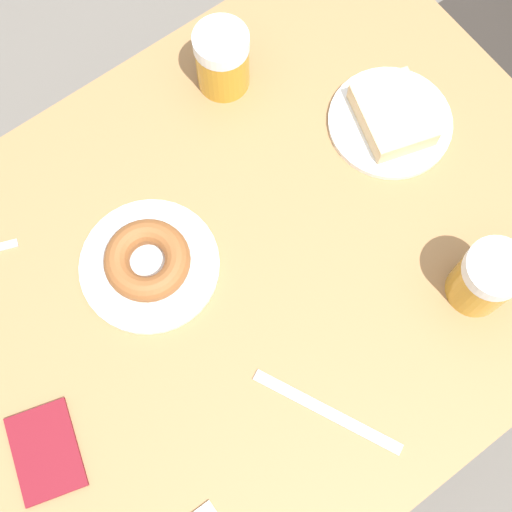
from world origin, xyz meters
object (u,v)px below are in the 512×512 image
(plate_with_donut, at_px, (148,262))
(passport_far_edge, at_px, (46,452))
(plate_with_cake, at_px, (391,118))
(beer_mug_left, at_px, (222,60))
(beer_mug_center, at_px, (485,278))
(knife, at_px, (327,412))

(plate_with_donut, xyz_separation_m, passport_far_edge, (0.14, -0.27, -0.02))
(plate_with_cake, height_order, plate_with_donut, plate_with_donut)
(beer_mug_left, bearing_deg, plate_with_donut, -54.83)
(plate_with_donut, bearing_deg, beer_mug_center, 49.14)
(knife, bearing_deg, plate_with_donut, -166.21)
(plate_with_cake, relative_size, beer_mug_center, 1.70)
(beer_mug_center, distance_m, knife, 0.29)
(plate_with_donut, height_order, beer_mug_left, beer_mug_left)
(beer_mug_left, distance_m, passport_far_edge, 0.64)
(beer_mug_left, xyz_separation_m, beer_mug_center, (0.51, 0.09, 0.00))
(plate_with_cake, distance_m, knife, 0.47)
(plate_with_donut, bearing_deg, passport_far_edge, -62.34)
(plate_with_cake, xyz_separation_m, plate_with_donut, (-0.03, -0.45, 0.00))
(knife, bearing_deg, beer_mug_left, 159.37)
(plate_with_donut, relative_size, beer_mug_left, 1.79)
(plate_with_cake, distance_m, beer_mug_center, 0.30)
(beer_mug_left, bearing_deg, plate_with_cake, 36.88)
(beer_mug_center, height_order, knife, beer_mug_center)
(beer_mug_left, xyz_separation_m, knife, (0.52, -0.20, -0.06))
(knife, bearing_deg, plate_with_cake, 129.29)
(passport_far_edge, bearing_deg, beer_mug_left, 121.64)
(knife, xyz_separation_m, passport_far_edge, (-0.19, -0.35, 0.00))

